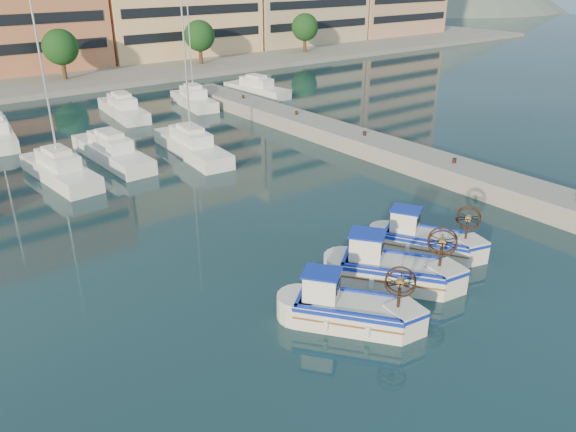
% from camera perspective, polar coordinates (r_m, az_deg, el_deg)
% --- Properties ---
extents(ground, '(300.00, 300.00, 0.00)m').
position_cam_1_polar(ground, '(25.02, 9.34, -6.71)').
color(ground, '#1A3B45').
rests_on(ground, ground).
extents(quay, '(3.00, 60.00, 1.20)m').
position_cam_1_polar(quay, '(38.64, 14.04, 5.17)').
color(quay, gray).
rests_on(quay, ground).
extents(hill_east, '(160.00, 160.00, 50.00)m').
position_cam_1_polar(hill_east, '(199.98, 14.28, 19.84)').
color(hill_east, slate).
rests_on(hill_east, ground).
extents(yacht_marina, '(41.16, 23.28, 11.50)m').
position_cam_1_polar(yacht_marina, '(45.89, -20.03, 7.31)').
color(yacht_marina, white).
rests_on(yacht_marina, ground).
extents(fishing_boat_a, '(3.96, 4.43, 2.75)m').
position_cam_1_polar(fishing_boat_a, '(21.79, 6.04, -9.24)').
color(fishing_boat_a, silver).
rests_on(fishing_boat_a, ground).
extents(fishing_boat_b, '(4.17, 4.73, 2.92)m').
position_cam_1_polar(fishing_boat_b, '(24.64, 10.38, -5.15)').
color(fishing_boat_b, silver).
rests_on(fishing_boat_b, ground).
extents(fishing_boat_c, '(3.55, 4.44, 2.69)m').
position_cam_1_polar(fishing_boat_c, '(27.64, 13.71, -2.24)').
color(fishing_boat_c, silver).
rests_on(fishing_boat_c, ground).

